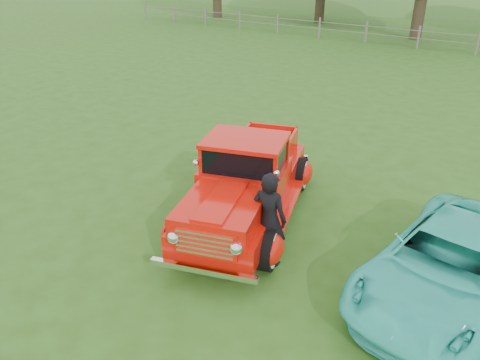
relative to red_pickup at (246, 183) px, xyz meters
The scene contains 5 objects.
ground 1.89m from the red_pickup, 73.53° to the right, with size 140.00×140.00×0.00m, color #2A4D14.
fence_line 20.36m from the red_pickup, 88.63° to the left, with size 48.00×0.12×1.20m.
red_pickup is the anchor object (origin of this frame).
teal_sedan 3.96m from the red_pickup, ahead, with size 1.95×4.22×1.17m, color #32CBB6.
man 1.55m from the red_pickup, 40.93° to the right, with size 0.63×0.42×1.74m, color black.
Camera 1 is at (4.20, -5.22, 5.00)m, focal length 35.00 mm.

